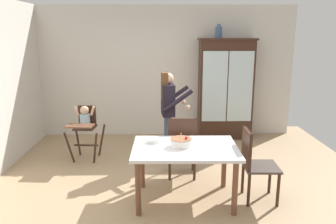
{
  "coord_description": "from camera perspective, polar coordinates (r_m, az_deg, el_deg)",
  "views": [
    {
      "loc": [
        -0.12,
        -4.38,
        2.18
      ],
      "look_at": [
        0.0,
        0.7,
        0.95
      ],
      "focal_mm": 35.81,
      "sensor_mm": 36.0,
      "label": 1
    }
  ],
  "objects": [
    {
      "name": "ground_plane",
      "position": [
        4.9,
        0.2,
        -12.83
      ],
      "size": [
        6.24,
        6.24,
        0.0
      ],
      "primitive_type": "plane",
      "color": "tan"
    },
    {
      "name": "wall_back",
      "position": [
        7.06,
        -0.38,
        6.84
      ],
      "size": [
        5.32,
        0.06,
        2.7
      ],
      "primitive_type": "cube",
      "color": "beige",
      "rests_on": "ground_plane"
    },
    {
      "name": "china_cabinet",
      "position": [
        6.98,
        9.74,
        3.9
      ],
      "size": [
        1.14,
        0.48,
        2.05
      ],
      "color": "#382116",
      "rests_on": "ground_plane"
    },
    {
      "name": "ceramic_vase",
      "position": [
        6.85,
        8.62,
        13.32
      ],
      "size": [
        0.13,
        0.13,
        0.27
      ],
      "color": "#3D567F",
      "rests_on": "china_cabinet"
    },
    {
      "name": "high_chair_with_toddler",
      "position": [
        5.9,
        -13.95,
        -1.8
      ],
      "size": [
        0.62,
        0.72,
        0.95
      ],
      "rotation": [
        0.0,
        0.0,
        -0.08
      ],
      "color": "#382116",
      "rests_on": "ground_plane"
    },
    {
      "name": "adult_person",
      "position": [
        5.56,
        0.06,
        1.0
      ],
      "size": [
        0.53,
        0.51,
        1.53
      ],
      "rotation": [
        0.0,
        0.0,
        1.66
      ],
      "color": "#33425B",
      "rests_on": "ground_plane"
    },
    {
      "name": "dining_table",
      "position": [
        4.34,
        2.92,
        -7.18
      ],
      "size": [
        1.35,
        0.96,
        0.74
      ],
      "color": "silver",
      "rests_on": "ground_plane"
    },
    {
      "name": "birthday_cake",
      "position": [
        4.3,
        2.25,
        -5.19
      ],
      "size": [
        0.28,
        0.28,
        0.19
      ],
      "color": "white",
      "rests_on": "dining_table"
    },
    {
      "name": "serving_bowl",
      "position": [
        4.46,
        -2.37,
        -4.86
      ],
      "size": [
        0.18,
        0.18,
        0.05
      ],
      "primitive_type": "cylinder",
      "color": "silver",
      "rests_on": "dining_table"
    },
    {
      "name": "dining_chair_far_side",
      "position": [
        5.02,
        2.43,
        -5.31
      ],
      "size": [
        0.46,
        0.46,
        0.96
      ],
      "rotation": [
        0.0,
        0.0,
        3.11
      ],
      "color": "#382116",
      "rests_on": "ground_plane"
    },
    {
      "name": "dining_chair_right_end",
      "position": [
        4.51,
        14.35,
        -7.93
      ],
      "size": [
        0.46,
        0.46,
        0.96
      ],
      "rotation": [
        0.0,
        0.0,
        1.54
      ],
      "color": "#382116",
      "rests_on": "ground_plane"
    }
  ]
}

